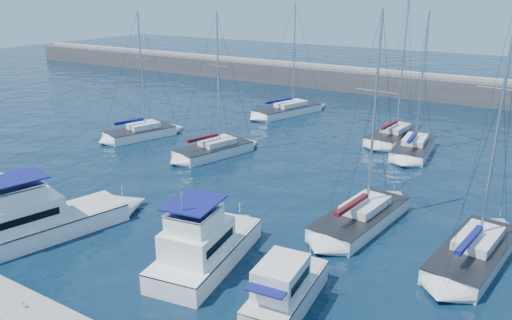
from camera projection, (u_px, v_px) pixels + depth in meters
The scene contains 14 objects.
ground at pixel (177, 229), 32.69m from camera, with size 220.00×220.00×0.00m, color black.
breakwater at pixel (406, 88), 74.08m from camera, with size 160.00×6.00×4.45m.
dock at pixel (25, 313), 23.76m from camera, with size 40.00×2.20×0.60m, color gray.
dock_cleat_centre at pixel (24, 305), 23.62m from camera, with size 0.16×0.16×0.25m, color silver.
motor_yacht_port_inner at pixel (34, 222), 31.13m from camera, with size 5.84×10.84×4.69m.
motor_yacht_stbd_inner at pixel (203, 248), 28.03m from camera, with size 4.64×8.76×4.69m.
motor_yacht_stbd_outer at pixel (285, 291), 24.34m from camera, with size 2.95×6.31×3.20m.
sailboat_mid_a at pixel (140, 133), 52.82m from camera, with size 5.20×7.67×13.23m.
sailboat_mid_b at pixel (214, 150), 47.15m from camera, with size 5.00×8.02×13.37m.
sailboat_mid_d at pixel (361, 217), 33.23m from camera, with size 4.17×8.98×14.21m.
sailboat_mid_e at pixel (474, 252), 28.76m from camera, with size 4.16×9.03×15.92m.
sailboat_back_a at pixel (288, 110), 62.69m from camera, with size 5.83×9.90×13.72m.
sailboat_back_b at pixel (393, 136), 51.80m from camera, with size 3.89×8.22×14.77m.
sailboat_back_c at pixel (413, 148), 47.70m from camera, with size 3.70×7.90×13.52m.
Camera 1 is at (19.99, -22.23, 14.92)m, focal length 35.00 mm.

